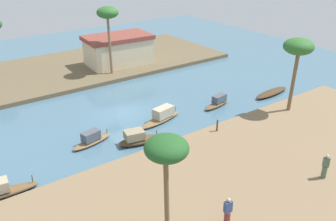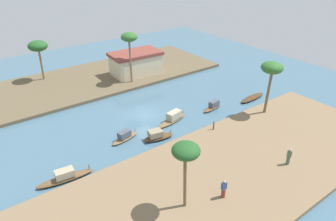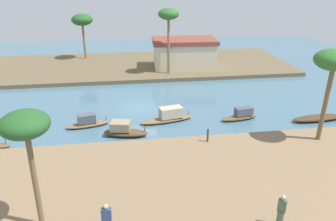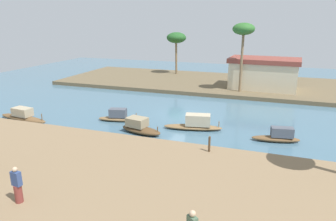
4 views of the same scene
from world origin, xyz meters
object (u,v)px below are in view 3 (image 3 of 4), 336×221
(palm_tree_right_short, at_px, (82,20))
(palm_tree_left_far, at_px, (333,62))
(sampan_with_red_awning, at_px, (87,122))
(sampan_foreground, at_px, (318,118))
(riverside_building, at_px, (184,53))
(sampan_open_hull, at_px, (241,115))
(sampan_with_tall_canopy, at_px, (124,130))
(sampan_midstream, at_px, (169,116))
(mooring_post, at_px, (208,135))
(palm_tree_right_tall, at_px, (169,16))
(person_by_mooring, at_px, (281,212))
(palm_tree_left_near, at_px, (25,128))
(person_on_near_bank, at_px, (107,221))

(palm_tree_right_short, bearing_deg, palm_tree_left_far, -55.54)
(sampan_with_red_awning, bearing_deg, palm_tree_right_short, 82.29)
(sampan_foreground, distance_m, sampan_with_red_awning, 19.70)
(riverside_building, bearing_deg, sampan_open_hull, -79.95)
(sampan_with_tall_canopy, xyz_separation_m, sampan_midstream, (3.84, 2.17, 0.02))
(mooring_post, distance_m, riverside_building, 20.68)
(riverside_building, bearing_deg, sampan_foreground, -60.64)
(sampan_midstream, height_order, palm_tree_left_far, palm_tree_left_far)
(palm_tree_left_far, bearing_deg, palm_tree_right_tall, 114.23)
(sampan_foreground, distance_m, palm_tree_right_short, 32.63)
(sampan_foreground, relative_size, mooring_post, 4.93)
(sampan_foreground, xyz_separation_m, person_by_mooring, (-9.37, -12.15, 1.00))
(palm_tree_left_far, bearing_deg, sampan_with_tall_canopy, 166.01)
(palm_tree_left_near, bearing_deg, sampan_foreground, 26.51)
(riverside_building, bearing_deg, mooring_post, -92.78)
(sampan_midstream, bearing_deg, sampan_with_red_awning, 168.95)
(person_on_near_bank, bearing_deg, sampan_with_tall_canopy, -88.19)
(palm_tree_left_near, bearing_deg, person_by_mooring, -8.76)
(palm_tree_left_far, bearing_deg, sampan_midstream, 151.14)
(mooring_post, bearing_deg, riverside_building, 84.10)
(sampan_with_red_awning, xyz_separation_m, palm_tree_left_far, (17.17, -5.63, 5.86))
(sampan_open_hull, bearing_deg, sampan_with_red_awning, 168.41)
(mooring_post, bearing_deg, person_by_mooring, -81.80)
(sampan_foreground, bearing_deg, person_on_near_bank, -150.89)
(sampan_open_hull, relative_size, mooring_post, 3.44)
(palm_tree_left_near, relative_size, palm_tree_left_far, 0.89)
(palm_tree_left_near, relative_size, palm_tree_right_short, 0.96)
(person_by_mooring, height_order, palm_tree_right_short, palm_tree_right_short)
(sampan_open_hull, xyz_separation_m, sampan_foreground, (6.57, -1.14, -0.18))
(sampan_with_red_awning, height_order, palm_tree_right_tall, palm_tree_right_tall)
(sampan_open_hull, relative_size, sampan_foreground, 0.70)
(person_by_mooring, bearing_deg, sampan_open_hull, 115.42)
(person_by_mooring, height_order, palm_tree_left_near, palm_tree_left_near)
(mooring_post, bearing_deg, palm_tree_right_short, 112.04)
(person_by_mooring, distance_m, palm_tree_left_near, 12.41)
(sampan_open_hull, distance_m, person_on_near_bank, 16.89)
(sampan_midstream, bearing_deg, sampan_with_tall_canopy, -162.16)
(sampan_foreground, xyz_separation_m, palm_tree_right_short, (-21.60, 23.83, 5.51))
(sampan_foreground, relative_size, palm_tree_right_tall, 0.65)
(sampan_with_tall_canopy, height_order, palm_tree_left_near, palm_tree_left_near)
(sampan_midstream, distance_m, palm_tree_right_tall, 14.86)
(person_by_mooring, distance_m, palm_tree_left_far, 11.76)
(sampan_with_red_awning, distance_m, palm_tree_right_short, 22.97)
(mooring_post, xyz_separation_m, riverside_building, (2.12, 20.53, 1.34))
(sampan_open_hull, height_order, person_by_mooring, person_by_mooring)
(sampan_foreground, relative_size, palm_tree_left_near, 0.83)
(sampan_with_tall_canopy, bearing_deg, palm_tree_right_short, 113.21)
(sampan_with_red_awning, bearing_deg, person_by_mooring, -65.97)
(sampan_foreground, xyz_separation_m, palm_tree_right_tall, (-10.93, 14.75, 6.98))
(palm_tree_left_far, relative_size, palm_tree_right_tall, 0.88)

